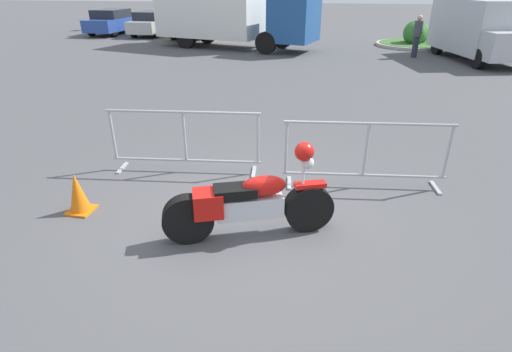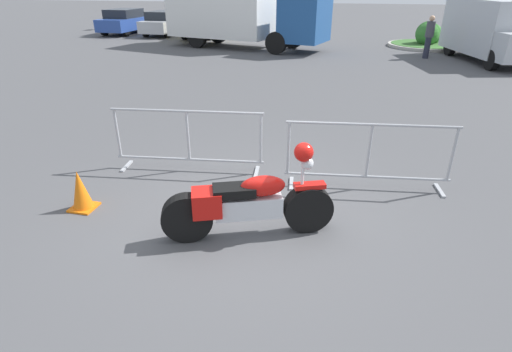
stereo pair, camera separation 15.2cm
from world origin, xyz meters
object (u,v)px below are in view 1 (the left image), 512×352
Objects in this scene: crowd_barrier_near at (185,140)px; parked_car_silver at (153,23)px; motorcycle at (250,203)px; parked_car_blue at (113,22)px; delivery_van at (479,28)px; box_truck at (227,12)px; pedestrian at (417,35)px; parked_car_yellow at (194,23)px; traffic_cone at (78,193)px; crowd_barrier_far at (366,154)px.

parked_car_silver reaches higher than crowd_barrier_near.
motorcycle is 23.32m from parked_car_blue.
delivery_van reaches higher than motorcycle.
parked_car_blue is (-8.30, 4.05, -0.91)m from box_truck.
box_truck is at bearing -124.54° from parked_car_silver.
motorcycle is at bearing -152.02° from parked_car_silver.
pedestrian reaches higher than motorcycle.
parked_car_yellow reaches higher than motorcycle.
box_truck is (-2.97, 13.81, 1.08)m from crowd_barrier_near.
pedestrian is 15.77m from traffic_cone.
delivery_van is at bearing 58.11° from crowd_barrier_near.
crowd_barrier_far is 0.58× the size of parked_car_yellow.
parked_car_blue is at bearing 101.73° from motorcycle.
pedestrian is at bearing -108.16° from delivery_van.
parked_car_silver is at bearing -63.40° from pedestrian.
delivery_van is 1.26× the size of parked_car_blue.
parked_car_silver is at bearing 83.25° from parked_car_yellow.
box_truck is at bearing 97.26° from traffic_cone.
motorcycle is 15.65m from delivery_van.
box_truck reaches higher than parked_car_yellow.
delivery_van is (10.81, -1.21, -0.39)m from box_truck.
parked_car_yellow reaches higher than crowd_barrier_far.
parked_car_yellow is at bearing -66.02° from pedestrian.
pedestrian is (4.09, 14.42, 0.45)m from motorcycle.
pedestrian is 2.86× the size of traffic_cone.
motorcycle is 21.92m from parked_car_silver.
delivery_van reaches higher than crowd_barrier_far.
crowd_barrier_far is at bearing 0.00° from crowd_barrier_near.
parked_car_blue reaches higher than motorcycle.
traffic_cone is (-6.57, -14.32, -0.63)m from pedestrian.
box_truck is at bearing 113.14° from crowd_barrier_far.
parked_car_yellow reaches higher than parked_car_silver.
traffic_cone is (10.26, -19.44, -0.43)m from parked_car_blue.
box_truck is (-5.90, 13.81, 1.08)m from crowd_barrier_far.
pedestrian reaches higher than parked_car_silver.
parked_car_blue is 17.59m from pedestrian.
delivery_van is (7.84, 12.60, 0.68)m from crowd_barrier_near.
crowd_barrier_far reaches higher than traffic_cone.
box_truck reaches higher than parked_car_blue.
parked_car_silver reaches higher than motorcycle.
parked_car_blue is at bearing 86.10° from parked_car_yellow.
box_truck is 15.57m from traffic_cone.
traffic_cone is at bearing -164.81° from parked_car_yellow.
box_truck is at bearing -139.89° from parked_car_yellow.
parked_car_blue is at bearing 117.83° from traffic_cone.
crowd_barrier_near is at bearing -147.16° from parked_car_blue.
pedestrian is (8.53, -1.07, -0.72)m from box_truck.
box_truck is (-4.44, 15.48, 1.17)m from motorcycle.
crowd_barrier_far is (2.93, 0.00, 0.00)m from crowd_barrier_near.
box_truck is at bearing -50.97° from pedestrian.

